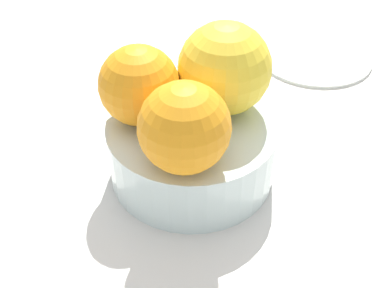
{
  "coord_description": "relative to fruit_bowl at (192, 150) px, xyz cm",
  "views": [
    {
      "loc": [
        23.17,
        25.39,
        33.09
      ],
      "look_at": [
        0.0,
        0.0,
        3.58
      ],
      "focal_mm": 44.72,
      "sensor_mm": 36.0,
      "label": 1
    }
  ],
  "objects": [
    {
      "name": "ground_plane",
      "position": [
        0.0,
        0.0,
        -3.86
      ],
      "size": [
        110.0,
        110.0,
        2.0
      ],
      "primitive_type": "cube",
      "color": "silver"
    },
    {
      "name": "fruit_bowl",
      "position": [
        0.0,
        0.0,
        0.0
      ],
      "size": [
        15.91,
        15.91,
        5.97
      ],
      "color": "silver",
      "rests_on": "ground_plane"
    },
    {
      "name": "orange_in_bowl_0",
      "position": [
        3.94,
        3.42,
        6.86
      ],
      "size": [
        7.5,
        7.5,
        7.5
      ],
      "primitive_type": "sphere",
      "color": "orange",
      "rests_on": "fruit_bowl"
    },
    {
      "name": "orange_in_bowl_1",
      "position": [
        -3.98,
        0.02,
        7.39
      ],
      "size": [
        8.56,
        8.56,
        8.56
      ],
      "primitive_type": "sphere",
      "color": "yellow",
      "rests_on": "fruit_bowl"
    },
    {
      "name": "orange_in_bowl_2",
      "position": [
        2.82,
        -3.83,
        6.74
      ],
      "size": [
        7.26,
        7.26,
        7.26
      ],
      "primitive_type": "sphere",
      "color": "orange",
      "rests_on": "fruit_bowl"
    },
    {
      "name": "side_plate",
      "position": [
        -27.01,
        -5.29,
        -2.46
      ],
      "size": [
        15.27,
        15.27,
        0.8
      ],
      "primitive_type": "cylinder",
      "color": "silver",
      "rests_on": "ground_plane"
    }
  ]
}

